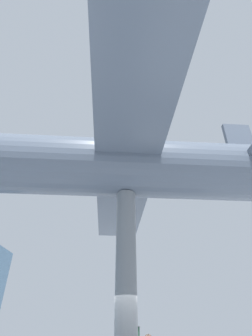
{
  "coord_description": "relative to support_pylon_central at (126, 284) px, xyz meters",
  "views": [
    {
      "loc": [
        -7.88,
        -0.25,
        1.57
      ],
      "look_at": [
        0.0,
        0.0,
        6.66
      ],
      "focal_mm": 28.0,
      "sensor_mm": 36.0,
      "label": 1
    }
  ],
  "objects": [
    {
      "name": "support_pylon_central",
      "position": [
        0.0,
        0.0,
        0.0
      ],
      "size": [
        0.61,
        0.61,
        5.61
      ],
      "color": "slate",
      "rests_on": "ground_plane"
    },
    {
      "name": "suspended_airplane",
      "position": [
        -0.03,
        0.33,
        3.86
      ],
      "size": [
        14.64,
        12.12,
        3.36
      ],
      "rotation": [
        0.0,
        0.0,
        0.1
      ],
      "color": "#4C5666",
      "rests_on": "support_pylon_central"
    }
  ]
}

